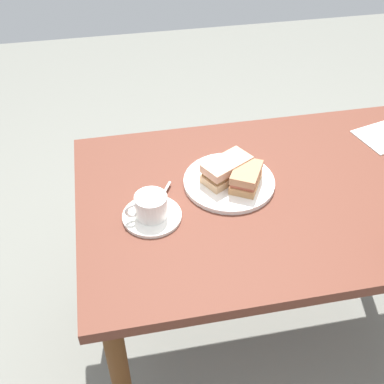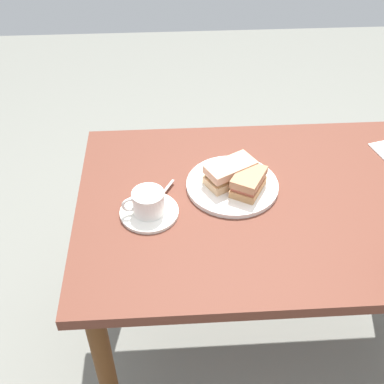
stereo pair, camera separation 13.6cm
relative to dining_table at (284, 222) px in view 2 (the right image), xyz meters
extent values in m
plane|color=slate|center=(0.00, 0.00, -0.66)|extent=(6.00, 6.00, 0.00)
cube|color=brown|center=(0.00, 0.00, 0.08)|extent=(1.22, 0.76, 0.03)
cylinder|color=#5C3417|center=(-0.54, -0.31, -0.30)|extent=(0.05, 0.05, 0.73)
cylinder|color=#5C3417|center=(-0.54, 0.31, -0.30)|extent=(0.05, 0.05, 0.73)
cylinder|color=white|center=(-0.16, 0.06, 0.10)|extent=(0.27, 0.27, 0.01)
cube|color=#DDAD7D|center=(-0.16, 0.07, 0.12)|extent=(0.16, 0.14, 0.03)
cube|color=brown|center=(-0.16, 0.07, 0.14)|extent=(0.15, 0.13, 0.01)
cube|color=#E1A683|center=(-0.16, 0.07, 0.16)|extent=(0.16, 0.14, 0.03)
cube|color=tan|center=(-0.12, 0.03, 0.12)|extent=(0.12, 0.13, 0.02)
cube|color=#B15741|center=(-0.12, 0.03, 0.14)|extent=(0.11, 0.12, 0.01)
cube|color=tan|center=(-0.12, 0.03, 0.16)|extent=(0.12, 0.13, 0.02)
cylinder|color=white|center=(-0.40, -0.04, 0.10)|extent=(0.16, 0.16, 0.01)
cylinder|color=white|center=(-0.40, -0.04, 0.14)|extent=(0.09, 0.09, 0.07)
cylinder|color=#A88450|center=(-0.40, -0.04, 0.17)|extent=(0.08, 0.08, 0.01)
torus|color=white|center=(-0.45, -0.05, 0.14)|extent=(0.05, 0.02, 0.05)
cube|color=silver|center=(-0.35, 0.05, 0.11)|extent=(0.04, 0.07, 0.00)
ellipsoid|color=silver|center=(-0.37, 0.01, 0.11)|extent=(0.03, 0.03, 0.01)
camera|label=1|loc=(-0.48, -1.00, 1.03)|focal=45.09mm
camera|label=2|loc=(-0.34, -1.01, 1.03)|focal=45.09mm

